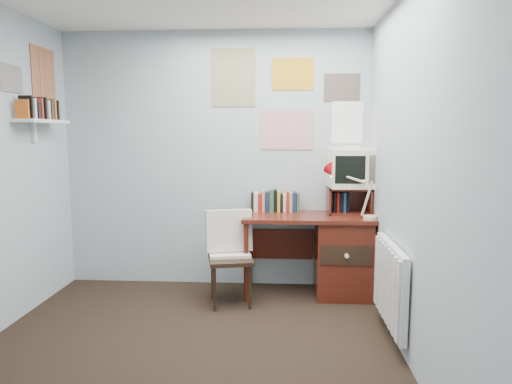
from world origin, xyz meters
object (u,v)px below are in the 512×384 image
desk_chair (231,260)px  desk_lamp (371,195)px  wall_shelf (42,121)px  crt_tv (351,166)px  radiator (391,284)px  tv_riser (349,200)px  desk (336,253)px

desk_chair → desk_lamp: (1.23, 0.13, 0.58)m
desk_chair → wall_shelf: size_ratio=1.31×
wall_shelf → crt_tv: bearing=10.7°
desk_chair → radiator: desk_chair is taller
tv_riser → radiator: 1.15m
tv_riser → desk_chair: bearing=-159.0°
desk_lamp → crt_tv: crt_tv is taller
tv_riser → wall_shelf: (-2.69, -0.49, 0.74)m
desk_chair → wall_shelf: bearing=170.4°
desk → desk_chair: 1.01m
desk_lamp → crt_tv: 0.41m
crt_tv → radiator: crt_tv is taller
tv_riser → wall_shelf: wall_shelf is taller
desk → desk_chair: (-0.96, -0.30, -0.00)m
desk_chair → wall_shelf: wall_shelf is taller
desk → desk_lamp: (0.27, -0.18, 0.58)m
desk → crt_tv: 0.82m
crt_tv → radiator: bearing=-85.8°
desk_chair → crt_tv: 1.43m
wall_shelf → radiator: bearing=-10.9°
crt_tv → radiator: size_ratio=0.52×
desk_lamp → radiator: (0.02, -0.75, -0.56)m
wall_shelf → desk_lamp: bearing=4.0°
desk → desk_lamp: 0.66m
desk → wall_shelf: (-2.57, -0.38, 1.21)m
desk → crt_tv: (0.14, 0.13, 0.80)m
desk_chair → desk_lamp: desk_lamp is taller
desk_chair → wall_shelf: (-1.61, -0.07, 1.22)m
tv_riser → desk_lamp: bearing=-62.6°
desk → radiator: 0.97m
radiator → desk_lamp: bearing=91.5°
crt_tv → tv_riser: bearing=-134.7°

